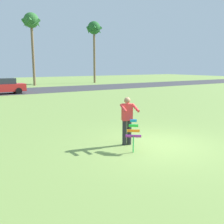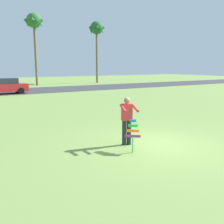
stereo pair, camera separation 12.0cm
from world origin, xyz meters
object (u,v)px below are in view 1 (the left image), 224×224
palm_tree_far_left (94,31)px  palm_tree_centre_far (31,24)px  person_kite_flyer (127,119)px  kite_held (133,131)px  parked_car_red (3,86)px

palm_tree_far_left → palm_tree_centre_far: bearing=-174.9°
person_kite_flyer → kite_held: (-0.22, -0.66, -0.28)m
person_kite_flyer → parked_car_red: person_kite_flyer is taller
palm_tree_centre_far → palm_tree_far_left: bearing=5.1°
person_kite_flyer → palm_tree_far_left: palm_tree_far_left is taller
parked_car_red → palm_tree_far_left: palm_tree_far_left is taller
person_kite_flyer → kite_held: bearing=-108.8°
kite_held → palm_tree_centre_far: size_ratio=0.10×
palm_tree_centre_far → palm_tree_far_left: size_ratio=1.01×
palm_tree_centre_far → parked_car_red: bearing=-121.0°
kite_held → parked_car_red: size_ratio=0.24×
parked_car_red → palm_tree_centre_far: 13.95m
parked_car_red → palm_tree_far_left: size_ratio=0.42×
palm_tree_far_left → kite_held: bearing=-116.7°
kite_held → parked_car_red: (-0.34, 21.24, 0.10)m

